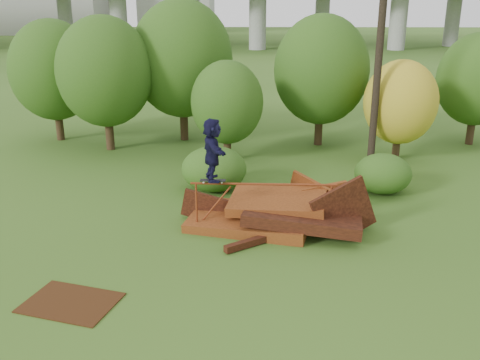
{
  "coord_description": "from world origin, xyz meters",
  "views": [
    {
      "loc": [
        -0.45,
        -11.74,
        6.26
      ],
      "look_at": [
        -0.8,
        2.0,
        1.6
      ],
      "focal_mm": 40.0,
      "sensor_mm": 36.0,
      "label": 1
    }
  ],
  "objects_px": {
    "skater": "(212,150)",
    "utility_pole": "(380,37)",
    "scrap_pile": "(278,214)",
    "flat_plate": "(71,303)"
  },
  "relations": [
    {
      "from": "skater",
      "to": "utility_pole",
      "type": "bearing_deg",
      "value": -54.66
    },
    {
      "from": "skater",
      "to": "flat_plate",
      "type": "height_order",
      "value": "skater"
    },
    {
      "from": "scrap_pile",
      "to": "skater",
      "type": "relative_size",
      "value": 3.29
    },
    {
      "from": "scrap_pile",
      "to": "utility_pole",
      "type": "xyz_separation_m",
      "value": [
        3.9,
        5.98,
        4.56
      ]
    },
    {
      "from": "skater",
      "to": "flat_plate",
      "type": "distance_m",
      "value": 5.39
    },
    {
      "from": "utility_pole",
      "to": "flat_plate",
      "type": "bearing_deg",
      "value": -129.91
    },
    {
      "from": "scrap_pile",
      "to": "flat_plate",
      "type": "relative_size",
      "value": 2.94
    },
    {
      "from": "scrap_pile",
      "to": "utility_pole",
      "type": "height_order",
      "value": "utility_pole"
    },
    {
      "from": "skater",
      "to": "utility_pole",
      "type": "xyz_separation_m",
      "value": [
        5.73,
        6.31,
        2.57
      ]
    },
    {
      "from": "scrap_pile",
      "to": "utility_pole",
      "type": "bearing_deg",
      "value": 56.91
    }
  ]
}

